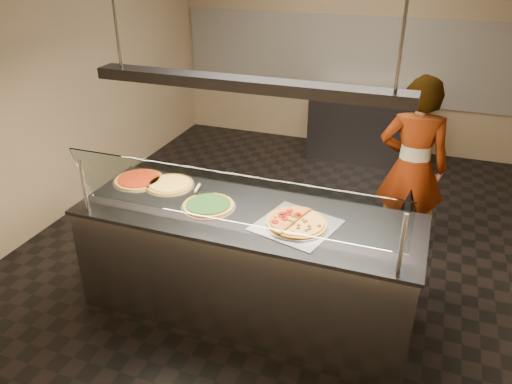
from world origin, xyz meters
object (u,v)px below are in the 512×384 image
(half_pizza_pepperoni, at_px, (283,219))
(pizza_cheese, at_px, (170,184))
(pizza_tomato, at_px, (139,179))
(prep_table, at_px, (365,126))
(perforated_tray, at_px, (296,225))
(heat_lamp_housing, at_px, (246,84))
(sneeze_guard, at_px, (229,199))
(pizza_spatula, at_px, (200,190))
(half_pizza_sausage, at_px, (311,225))
(pizza_spinach, at_px, (209,205))
(worker, at_px, (412,168))
(serving_counter, at_px, (248,262))

(half_pizza_pepperoni, xyz_separation_m, pizza_cheese, (-1.11, 0.27, -0.02))
(pizza_tomato, bearing_deg, prep_table, 67.17)
(perforated_tray, bearing_deg, heat_lamp_housing, 173.70)
(sneeze_guard, xyz_separation_m, pizza_spatula, (-0.49, 0.52, -0.27))
(half_pizza_sausage, height_order, pizza_spinach, half_pizza_sausage)
(prep_table, bearing_deg, worker, -71.32)
(serving_counter, distance_m, pizza_spinach, 0.58)
(sneeze_guard, height_order, half_pizza_sausage, sneeze_guard)
(perforated_tray, xyz_separation_m, pizza_spatula, (-0.90, 0.23, 0.02))
(pizza_spatula, xyz_separation_m, heat_lamp_housing, (0.49, -0.18, 0.99))
(sneeze_guard, xyz_separation_m, half_pizza_sausage, (0.52, 0.29, -0.27))
(sneeze_guard, bearing_deg, serving_counter, 90.00)
(half_pizza_sausage, bearing_deg, sneeze_guard, -150.77)
(perforated_tray, xyz_separation_m, pizza_cheese, (-1.22, 0.27, 0.01))
(half_pizza_pepperoni, xyz_separation_m, pizza_spinach, (-0.63, 0.04, -0.02))
(perforated_tray, bearing_deg, pizza_spinach, 177.03)
(perforated_tray, height_order, pizza_tomato, pizza_tomato)
(pizza_tomato, bearing_deg, pizza_spinach, -16.12)
(sneeze_guard, distance_m, half_pizza_pepperoni, 0.50)
(serving_counter, distance_m, half_pizza_sausage, 0.72)
(pizza_spinach, xyz_separation_m, pizza_tomato, (-0.78, 0.23, -0.00))
(pizza_spatula, bearing_deg, worker, 37.13)
(half_pizza_pepperoni, height_order, worker, worker)
(half_pizza_sausage, xyz_separation_m, worker, (0.62, 1.46, -0.06))
(half_pizza_sausage, relative_size, pizza_spinach, 1.13)
(half_pizza_pepperoni, bearing_deg, perforated_tray, -0.59)
(perforated_tray, bearing_deg, serving_counter, 173.70)
(pizza_spatula, bearing_deg, perforated_tray, -14.04)
(half_pizza_pepperoni, xyz_separation_m, pizza_tomato, (-1.41, 0.26, -0.02))
(serving_counter, bearing_deg, pizza_tomato, 168.86)
(serving_counter, relative_size, prep_table, 1.76)
(serving_counter, relative_size, worker, 1.51)
(perforated_tray, distance_m, worker, 1.63)
(perforated_tray, relative_size, half_pizza_sausage, 1.35)
(pizza_spinach, relative_size, prep_table, 0.28)
(serving_counter, distance_m, perforated_tray, 0.63)
(serving_counter, xyz_separation_m, pizza_tomato, (-1.11, 0.22, 0.48))
(pizza_spinach, bearing_deg, prep_table, 79.47)
(half_pizza_sausage, bearing_deg, perforated_tray, 177.54)
(worker, bearing_deg, heat_lamp_housing, 45.36)
(half_pizza_sausage, relative_size, prep_table, 0.32)
(pizza_spatula, xyz_separation_m, worker, (1.63, 1.23, -0.06))
(sneeze_guard, relative_size, perforated_tray, 3.69)
(sneeze_guard, relative_size, half_pizza_sausage, 4.99)
(worker, bearing_deg, perforated_tray, 57.76)
(pizza_spinach, relative_size, pizza_cheese, 1.02)
(worker, distance_m, heat_lamp_housing, 2.10)
(serving_counter, xyz_separation_m, half_pizza_sausage, (0.52, -0.05, 0.49))
(sneeze_guard, distance_m, perforated_tray, 0.59)
(sneeze_guard, distance_m, worker, 2.12)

